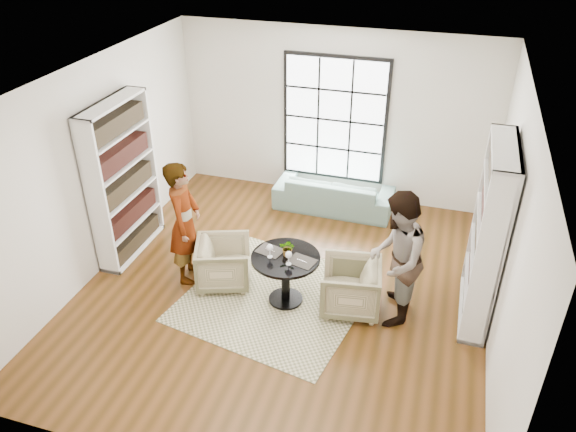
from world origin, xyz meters
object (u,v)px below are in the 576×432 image
(sofa, at_px, (334,193))
(armchair_right, at_px, (350,287))
(person_left, at_px, (185,223))
(wine_glass_left, at_px, (270,248))
(pedestal_table, at_px, (286,269))
(armchair_left, at_px, (224,263))
(flower_centerpiece, at_px, (288,248))
(person_right, at_px, (396,259))
(wine_glass_right, at_px, (289,255))

(sofa, height_order, armchair_right, armchair_right)
(person_left, xyz_separation_m, wine_glass_left, (1.31, -0.20, -0.04))
(pedestal_table, xyz_separation_m, armchair_left, (-0.96, 0.13, -0.19))
(pedestal_table, height_order, armchair_right, pedestal_table)
(sofa, distance_m, flower_centerpiece, 2.69)
(armchair_right, xyz_separation_m, person_right, (0.55, -0.00, 0.56))
(pedestal_table, distance_m, sofa, 2.69)
(wine_glass_left, bearing_deg, sofa, 84.82)
(person_right, bearing_deg, flower_centerpiece, -87.83)
(sofa, distance_m, person_right, 2.98)
(armchair_right, relative_size, flower_centerpiece, 3.41)
(sofa, bearing_deg, flower_centerpiece, 90.14)
(armchair_right, xyz_separation_m, flower_centerpiece, (-0.85, -0.06, 0.49))
(pedestal_table, height_order, wine_glass_left, wine_glass_left)
(armchair_right, distance_m, wine_glass_right, 0.97)
(person_right, distance_m, flower_centerpiece, 1.40)
(pedestal_table, height_order, sofa, pedestal_table)
(wine_glass_left, bearing_deg, armchair_right, 8.80)
(armchair_right, bearing_deg, person_right, 81.34)
(person_left, distance_m, wine_glass_right, 1.62)
(sofa, xyz_separation_m, person_left, (-1.56, -2.55, 0.61))
(armchair_right, xyz_separation_m, wine_glass_right, (-0.78, -0.25, 0.52))
(armchair_left, bearing_deg, person_right, -110.32)
(pedestal_table, relative_size, flower_centerpiece, 4.01)
(person_left, xyz_separation_m, wine_glass_right, (1.59, -0.28, -0.04))
(person_left, height_order, wine_glass_right, person_left)
(flower_centerpiece, bearing_deg, sofa, 89.25)
(person_left, relative_size, wine_glass_right, 9.28)
(pedestal_table, bearing_deg, wine_glass_right, -59.77)
(person_left, bearing_deg, flower_centerpiece, -104.57)
(sofa, relative_size, person_left, 1.12)
(pedestal_table, xyz_separation_m, wine_glass_left, (-0.19, -0.07, 0.34))
(sofa, relative_size, armchair_right, 2.61)
(wine_glass_right, bearing_deg, armchair_left, 164.96)
(pedestal_table, bearing_deg, sofa, 88.84)
(armchair_right, relative_size, person_right, 0.42)
(pedestal_table, height_order, person_right, person_right)
(pedestal_table, relative_size, armchair_right, 1.18)
(wine_glass_right, bearing_deg, sofa, 90.66)
(armchair_left, xyz_separation_m, wine_glass_right, (1.04, -0.28, 0.53))
(wine_glass_left, distance_m, flower_centerpiece, 0.24)
(pedestal_table, height_order, person_left, person_left)
(armchair_left, relative_size, person_left, 0.41)
(person_right, relative_size, wine_glass_left, 9.33)
(armchair_left, bearing_deg, wine_glass_right, -124.53)
(person_right, distance_m, wine_glass_left, 1.62)
(person_right, bearing_deg, pedestal_table, -86.21)
(wine_glass_right, relative_size, flower_centerpiece, 0.86)
(pedestal_table, height_order, flower_centerpiece, flower_centerpiece)
(wine_glass_left, bearing_deg, flower_centerpiece, 26.89)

